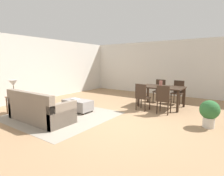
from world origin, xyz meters
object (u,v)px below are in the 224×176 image
object	(u,v)px
side_table	(15,100)
dining_chair_near_right	(164,98)
vase_centerpiece	(161,83)
potted_plant	(209,112)
book_on_ottoman	(75,99)
dining_chair_far_left	(160,89)
dining_chair_near_left	(142,95)
dining_chair_far_right	(178,91)
dining_table	(161,89)
ottoman_table	(78,105)
couch	(39,110)
table_lamp	(13,84)

from	to	relation	value
side_table	dining_chair_near_right	xyz separation A→B (m)	(3.95, 2.66, 0.08)
vase_centerpiece	potted_plant	bearing A→B (deg)	-39.06
book_on_ottoman	dining_chair_far_left	bearing A→B (deg)	59.76
dining_chair_near_left	dining_chair_far_right	bearing A→B (deg)	67.42
dining_chair_far_left	dining_chair_far_right	size ratio (longest dim) A/B	1.00
dining_table	dining_chair_far_left	xyz separation A→B (m)	(-0.37, 0.86, -0.15)
ottoman_table	dining_chair_far_left	world-z (taller)	dining_chair_far_left
couch	dining_chair_near_left	bearing A→B (deg)	54.25
dining_chair_near_left	dining_chair_near_right	distance (m)	0.75
table_lamp	dining_chair_far_left	size ratio (longest dim) A/B	0.57
dining_table	dining_chair_near_left	bearing A→B (deg)	-112.25
ottoman_table	dining_chair_far_right	xyz separation A→B (m)	(2.45, 3.10, 0.29)
dining_table	potted_plant	distance (m)	2.24
side_table	dining_table	bearing A→B (deg)	44.94
dining_chair_near_left	dining_chair_near_right	world-z (taller)	same
couch	ottoman_table	distance (m)	1.31
dining_table	vase_centerpiece	distance (m)	0.20
dining_chair_far_left	vase_centerpiece	distance (m)	0.94
dining_chair_near_right	dining_chair_near_left	bearing A→B (deg)	179.31
side_table	vase_centerpiece	bearing A→B (deg)	45.72
table_lamp	dining_chair_far_right	xyz separation A→B (m)	(3.93, 4.42, -0.45)
side_table	vase_centerpiece	xyz separation A→B (m)	(3.51, 3.60, 0.42)
potted_plant	vase_centerpiece	bearing A→B (deg)	140.94
table_lamp	dining_chair_far_right	world-z (taller)	table_lamp
potted_plant	side_table	bearing A→B (deg)	-157.88
dining_table	dining_chair_far_right	bearing A→B (deg)	67.08
dining_chair_near_right	book_on_ottoman	distance (m)	2.89
dining_chair_near_right	dining_chair_far_left	size ratio (longest dim) A/B	1.00
table_lamp	dining_chair_far_left	bearing A→B (deg)	54.18
side_table	dining_chair_far_right	bearing A→B (deg)	48.39
dining_chair_far_left	vase_centerpiece	size ratio (longest dim) A/B	4.54
table_lamp	dining_table	world-z (taller)	table_lamp
dining_chair_near_left	dining_chair_far_right	distance (m)	1.90
dining_chair_near_right	vase_centerpiece	world-z (taller)	vase_centerpiece
couch	side_table	xyz separation A→B (m)	(-1.30, -0.03, 0.15)
dining_chair_near_right	vase_centerpiece	distance (m)	1.09
table_lamp	dining_chair_far_left	xyz separation A→B (m)	(3.18, 4.41, -0.45)
table_lamp	book_on_ottoman	bearing A→B (deg)	43.76
side_table	dining_chair_far_right	world-z (taller)	dining_chair_far_right
table_lamp	ottoman_table	bearing A→B (deg)	41.86
table_lamp	dining_chair_near_right	size ratio (longest dim) A/B	0.57
dining_table	table_lamp	bearing A→B (deg)	-135.06
dining_table	book_on_ottoman	world-z (taller)	dining_table
side_table	dining_chair_far_left	bearing A→B (deg)	54.18
dining_chair_near_left	dining_table	bearing A→B (deg)	67.75
dining_chair_far_left	potted_plant	xyz separation A→B (m)	(2.11, -2.26, -0.11)
dining_chair_near_right	vase_centerpiece	size ratio (longest dim) A/B	4.54
side_table	dining_table	distance (m)	5.03
dining_chair_far_right	potted_plant	bearing A→B (deg)	-58.96
ottoman_table	dining_chair_near_right	distance (m)	2.82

